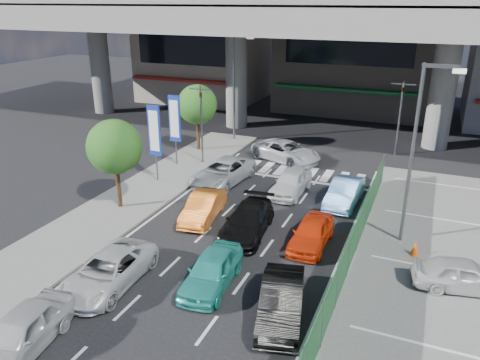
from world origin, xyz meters
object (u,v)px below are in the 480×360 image
at_px(street_lamp_right, 418,141).
at_px(taxi_orange_right, 312,233).
at_px(signboard_far, 175,121).
at_px(street_lamp_left, 236,79).
at_px(traffic_light_left, 201,106).
at_px(traffic_cone, 415,248).
at_px(sedan_white_mid_left, 109,271).
at_px(hatch_black_mid_right, 281,302).
at_px(crossing_wagon_silver, 286,151).
at_px(kei_truck_front_right, 345,193).
at_px(tree_near, 114,147).
at_px(parked_sedan_white, 464,275).
at_px(signboard_near, 155,133).
at_px(van_white_back_left, 21,333).
at_px(tree_far, 197,105).
at_px(wagon_silver_front_left, 223,172).
at_px(traffic_light_right, 402,100).
at_px(sedan_white_front_mid, 291,182).
at_px(sedan_black_mid, 248,221).
at_px(taxi_teal_mid, 212,270).
at_px(taxi_orange_left, 203,207).

relative_size(street_lamp_right, taxi_orange_right, 2.15).
bearing_deg(signboard_far, street_lamp_left, 79.69).
distance_m(traffic_light_left, traffic_cone, 16.05).
bearing_deg(street_lamp_right, signboard_far, 161.32).
relative_size(sedan_white_mid_left, taxi_orange_right, 1.23).
distance_m(hatch_black_mid_right, crossing_wagon_silver, 16.86).
xyz_separation_m(kei_truck_front_right, traffic_cone, (3.88, -4.34, -0.26)).
distance_m(tree_near, parked_sedan_white, 16.77).
relative_size(signboard_near, tree_near, 0.98).
bearing_deg(traffic_light_left, van_white_back_left, -80.92).
distance_m(tree_far, wagon_silver_front_left, 7.16).
xyz_separation_m(traffic_light_left, street_lamp_left, (-0.13, 6.00, 0.83)).
xyz_separation_m(traffic_light_right, wagon_silver_front_left, (-9.01, -9.57, -3.25)).
relative_size(wagon_silver_front_left, traffic_cone, 7.01).
relative_size(tree_near, sedan_white_mid_left, 1.05).
distance_m(street_lamp_left, kei_truck_front_right, 14.10).
bearing_deg(tree_near, sedan_white_front_mid, 34.91).
bearing_deg(street_lamp_left, traffic_light_left, -88.80).
xyz_separation_m(tree_near, kei_truck_front_right, (10.81, 5.11, -2.72)).
bearing_deg(signboard_far, wagon_silver_front_left, -20.93).
distance_m(street_lamp_left, parked_sedan_white, 22.32).
xyz_separation_m(signboard_far, sedan_black_mid, (7.89, -7.07, -2.41)).
bearing_deg(street_lamp_right, taxi_teal_mid, -135.10).
xyz_separation_m(kei_truck_front_right, crossing_wagon_silver, (-5.04, 5.63, 0.01)).
bearing_deg(traffic_light_left, taxi_orange_left, -62.70).
distance_m(taxi_teal_mid, sedan_black_mid, 4.49).
bearing_deg(tree_far, parked_sedan_white, -34.04).
height_order(street_lamp_right, sedan_white_front_mid, street_lamp_right).
relative_size(tree_near, taxi_teal_mid, 1.23).
xyz_separation_m(traffic_light_right, signboard_near, (-12.70, -11.01, -0.87)).
xyz_separation_m(signboard_near, hatch_black_mid_right, (10.88, -9.40, -2.39)).
relative_size(traffic_light_right, sedan_white_front_mid, 1.29).
relative_size(taxi_orange_right, sedan_white_front_mid, 0.92).
bearing_deg(street_lamp_right, van_white_back_left, -130.90).
bearing_deg(taxi_teal_mid, kei_truck_front_right, 66.90).
xyz_separation_m(tree_near, sedan_white_mid_left, (3.94, -6.07, -2.75)).
distance_m(signboard_near, parked_sedan_white, 17.65).
distance_m(tree_far, sedan_black_mid, 13.59).
bearing_deg(sedan_white_front_mid, van_white_back_left, -102.61).
relative_size(sedan_white_mid_left, kei_truck_front_right, 1.13).
relative_size(taxi_orange_left, sedan_black_mid, 0.86).
distance_m(taxi_orange_right, crossing_wagon_silver, 11.66).
xyz_separation_m(wagon_silver_front_left, parked_sedan_white, (13.02, -6.62, -0.00)).
distance_m(traffic_light_right, signboard_far, 15.38).
xyz_separation_m(tree_near, tree_far, (-0.80, 10.50, 0.00)).
bearing_deg(street_lamp_left, sedan_white_front_mid, -50.68).
bearing_deg(signboard_near, traffic_cone, -12.22).
bearing_deg(street_lamp_left, traffic_cone, -43.35).
bearing_deg(street_lamp_right, street_lamp_left, 138.37).
xyz_separation_m(signboard_near, signboard_far, (-0.40, 3.00, 0.00)).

